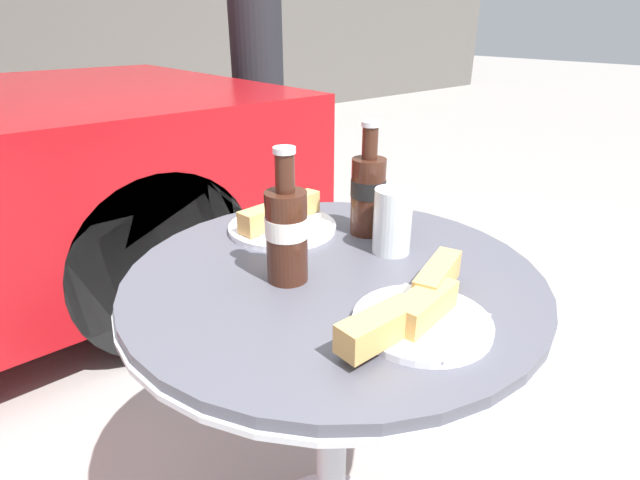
# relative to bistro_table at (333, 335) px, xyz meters

# --- Properties ---
(bistro_table) EXTENTS (0.76, 0.76, 0.73)m
(bistro_table) POSITION_rel_bistro_table_xyz_m (0.00, 0.00, 0.00)
(bistro_table) COLOR #B7B7BC
(bistro_table) RESTS_ON ground_plane
(cola_bottle_left) EXTENTS (0.07, 0.07, 0.24)m
(cola_bottle_left) POSITION_rel_bistro_table_xyz_m (-0.08, 0.03, 0.23)
(cola_bottle_left) COLOR #3D1E14
(cola_bottle_left) RESTS_ON bistro_table
(cola_bottle_right) EXTENTS (0.07, 0.07, 0.24)m
(cola_bottle_right) POSITION_rel_bistro_table_xyz_m (0.17, 0.09, 0.23)
(cola_bottle_right) COLOR #3D1E14
(cola_bottle_right) RESTS_ON bistro_table
(drinking_glass) EXTENTS (0.07, 0.07, 0.13)m
(drinking_glass) POSITION_rel_bistro_table_xyz_m (0.14, -0.01, 0.20)
(drinking_glass) COLOR silver
(drinking_glass) RESTS_ON bistro_table
(lunch_plate_near) EXTENTS (0.31, 0.21, 0.06)m
(lunch_plate_near) POSITION_rel_bistro_table_xyz_m (-0.02, -0.21, 0.16)
(lunch_plate_near) COLOR white
(lunch_plate_near) RESTS_ON bistro_table
(lunch_plate_far) EXTENTS (0.23, 0.23, 0.06)m
(lunch_plate_far) POSITION_rel_bistro_table_xyz_m (0.05, 0.22, 0.16)
(lunch_plate_far) COLOR white
(lunch_plate_far) RESTS_ON bistro_table
(pedestrian) EXTENTS (0.31, 0.31, 1.52)m
(pedestrian) POSITION_rel_bistro_table_xyz_m (1.23, 2.04, 0.27)
(pedestrian) COLOR brown
(pedestrian) RESTS_ON ground_plane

